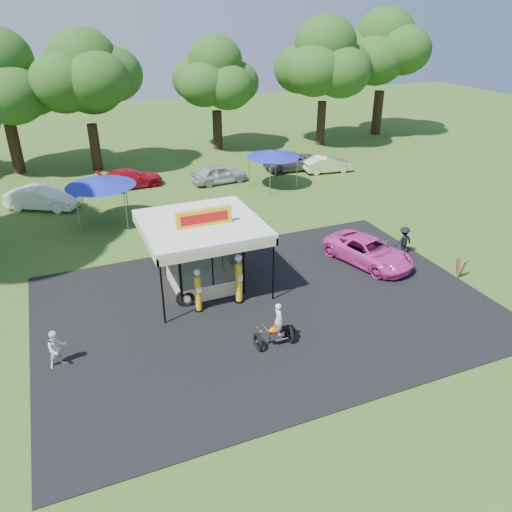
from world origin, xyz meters
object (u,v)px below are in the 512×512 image
at_px(bg_car_b, 131,178).
at_px(bg_car_d, 294,161).
at_px(gas_pump_left, 198,291).
at_px(tent_east, 273,154).
at_px(bg_car_a, 42,198).
at_px(bg_car_e, 328,164).
at_px(tent_west, 100,182).
at_px(kiosk_car, 191,258).
at_px(gas_pump_right, 239,280).
at_px(a_frame_sign, 460,268).
at_px(gas_station_kiosk, 203,253).
at_px(spectator_east_a, 404,241).
at_px(pink_sedan, 369,251).
at_px(spectator_west, 57,349).
at_px(bg_car_c, 219,174).
at_px(motorcycle, 277,328).

relative_size(bg_car_b, bg_car_d, 0.92).
relative_size(gas_pump_left, tent_east, 0.54).
xyz_separation_m(bg_car_a, bg_car_e, (21.95, -0.05, -0.12)).
bearing_deg(tent_west, kiosk_car, -66.32).
xyz_separation_m(gas_pump_right, a_frame_sign, (11.18, -1.97, -0.70)).
height_order(gas_pump_left, bg_car_b, gas_pump_left).
xyz_separation_m(bg_car_a, tent_west, (3.55, -4.19, 1.91)).
bearing_deg(gas_pump_left, bg_car_e, 45.53).
distance_m(a_frame_sign, bg_car_b, 24.23).
bearing_deg(bg_car_a, a_frame_sign, -104.41).
height_order(gas_station_kiosk, spectator_east_a, gas_station_kiosk).
height_order(gas_pump_right, tent_west, tent_west).
bearing_deg(tent_east, bg_car_e, 16.09).
relative_size(spectator_east_a, bg_car_b, 0.34).
height_order(spectator_east_a, bg_car_a, spectator_east_a).
distance_m(gas_pump_left, bg_car_b, 18.59).
relative_size(gas_pump_right, tent_west, 0.58).
height_order(pink_sedan, tent_west, tent_west).
bearing_deg(bg_car_e, tent_east, 112.57).
distance_m(gas_pump_left, gas_pump_right, 1.95).
height_order(spectator_west, bg_car_e, spectator_west).
distance_m(bg_car_c, tent_west, 10.64).
xyz_separation_m(gas_station_kiosk, spectator_west, (-6.91, -3.77, -1.01)).
distance_m(spectator_east_a, tent_west, 18.22).
bearing_deg(gas_pump_left, bg_car_a, 110.33).
bearing_deg(bg_car_e, bg_car_a, 96.34).
height_order(gas_station_kiosk, bg_car_e, gas_station_kiosk).
relative_size(kiosk_car, bg_car_c, 0.66).
height_order(tent_west, tent_east, tent_west).
bearing_deg(gas_station_kiosk, gas_pump_right, -64.07).
xyz_separation_m(gas_station_kiosk, tent_east, (9.32, 12.43, 0.72)).
bearing_deg(a_frame_sign, bg_car_e, 59.42).
bearing_deg(pink_sedan, tent_west, 121.42).
height_order(gas_station_kiosk, kiosk_car, gas_station_kiosk).
distance_m(kiosk_car, bg_car_d, 18.71).
xyz_separation_m(bg_car_a, bg_car_d, (19.76, 1.70, -0.06)).
height_order(kiosk_car, spectator_west, spectator_west).
distance_m(gas_station_kiosk, gas_pump_right, 2.44).
relative_size(gas_pump_right, kiosk_car, 0.87).
relative_size(gas_pump_left, bg_car_c, 0.50).
relative_size(gas_station_kiosk, pink_sedan, 1.08).
height_order(gas_station_kiosk, a_frame_sign, gas_station_kiosk).
bearing_deg(motorcycle, bg_car_a, 111.80).
bearing_deg(bg_car_e, a_frame_sign, 177.73).
height_order(spectator_west, tent_east, tent_east).
distance_m(kiosk_car, spectator_west, 9.14).
bearing_deg(bg_car_e, bg_car_b, 87.87).
bearing_deg(spectator_east_a, kiosk_car, -19.01).
xyz_separation_m(pink_sedan, bg_car_b, (-9.41, 17.53, -0.00)).
xyz_separation_m(motorcycle, pink_sedan, (7.48, 4.64, -0.07)).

